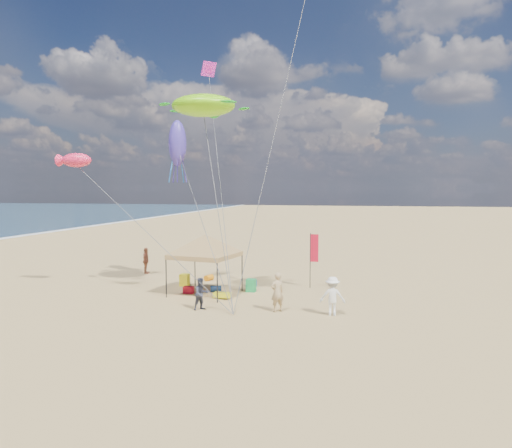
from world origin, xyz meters
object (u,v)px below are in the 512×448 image
(feather_flag, at_px, (313,252))
(person_near_b, at_px, (201,294))
(chair_green, at_px, (251,285))
(canopy_tent, at_px, (205,237))
(person_near_c, at_px, (332,296))
(cooler_red, at_px, (189,290))
(person_near_a, at_px, (277,292))
(beach_cart, at_px, (222,295))
(chair_yellow, at_px, (185,280))
(cooler_blue, at_px, (252,283))
(person_far_a, at_px, (146,261))

(feather_flag, xyz_separation_m, person_near_b, (-4.66, -6.23, -1.35))
(chair_green, bearing_deg, canopy_tent, -153.09)
(chair_green, relative_size, person_near_c, 0.39)
(canopy_tent, height_order, cooler_red, canopy_tent)
(feather_flag, relative_size, person_near_a, 1.71)
(beach_cart, relative_size, person_near_a, 0.48)
(chair_green, bearing_deg, cooler_red, -159.98)
(chair_green, height_order, person_near_c, person_near_c)
(chair_yellow, bearing_deg, feather_flag, 7.87)
(canopy_tent, bearing_deg, feather_flag, 27.60)
(feather_flag, bearing_deg, person_near_c, -75.92)
(cooler_blue, relative_size, chair_green, 0.77)
(chair_green, xyz_separation_m, beach_cart, (-1.07, -2.05, -0.15))
(chair_green, xyz_separation_m, chair_yellow, (-4.21, 0.71, 0.00))
(person_near_b, xyz_separation_m, person_near_c, (6.14, 0.33, 0.12))
(cooler_blue, distance_m, chair_green, 1.36)
(chair_yellow, bearing_deg, canopy_tent, -44.35)
(canopy_tent, height_order, person_near_a, canopy_tent)
(chair_green, height_order, person_near_b, person_near_b)
(feather_flag, xyz_separation_m, chair_yellow, (-7.49, -1.04, -1.77))
(cooler_blue, xyz_separation_m, person_near_a, (2.46, -5.35, 0.74))
(person_far_a, bearing_deg, chair_yellow, -141.05)
(canopy_tent, relative_size, person_near_a, 3.24)
(feather_flag, distance_m, chair_green, 4.12)
(person_near_b, bearing_deg, person_near_c, -42.43)
(feather_flag, bearing_deg, canopy_tent, -152.40)
(canopy_tent, bearing_deg, person_near_b, -74.71)
(cooler_blue, height_order, beach_cart, cooler_blue)
(beach_cart, bearing_deg, person_near_c, -19.83)
(cooler_blue, bearing_deg, person_near_a, -65.32)
(chair_green, relative_size, chair_yellow, 1.00)
(canopy_tent, height_order, cooler_blue, canopy_tent)
(cooler_blue, height_order, person_near_b, person_near_b)
(feather_flag, xyz_separation_m, person_far_a, (-11.52, 2.26, -1.24))
(chair_green, xyz_separation_m, person_near_c, (4.76, -4.15, 0.54))
(person_near_a, bearing_deg, cooler_red, -67.37)
(beach_cart, xyz_separation_m, person_near_c, (5.83, -2.10, 0.69))
(cooler_blue, xyz_separation_m, beach_cart, (-0.80, -3.37, 0.01))
(person_near_a, relative_size, person_near_b, 1.21)
(person_near_a, bearing_deg, feather_flag, -140.56)
(canopy_tent, relative_size, person_near_b, 3.92)
(feather_flag, distance_m, beach_cart, 6.08)
(cooler_red, bearing_deg, person_near_b, -60.40)
(feather_flag, xyz_separation_m, chair_green, (-3.28, -1.75, -1.77))
(canopy_tent, distance_m, chair_yellow, 3.87)
(person_far_a, bearing_deg, chair_green, -127.74)
(beach_cart, xyz_separation_m, person_near_b, (-0.32, -2.43, 0.57))
(chair_yellow, bearing_deg, person_far_a, 140.77)
(canopy_tent, distance_m, person_near_a, 5.76)
(cooler_red, distance_m, chair_green, 3.47)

